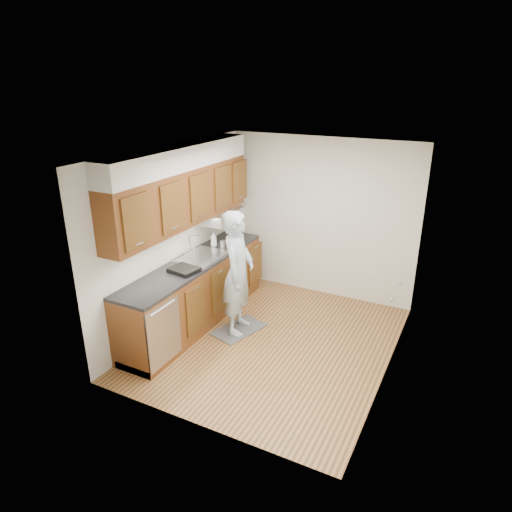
% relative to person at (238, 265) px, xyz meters
% --- Properties ---
extents(floor, '(3.50, 3.50, 0.00)m').
position_rel_person_xyz_m(floor, '(0.55, -0.08, -0.99)').
color(floor, '#A2723D').
rests_on(floor, ground).
extents(ceiling, '(3.50, 3.50, 0.00)m').
position_rel_person_xyz_m(ceiling, '(0.55, -0.08, 1.51)').
color(ceiling, white).
rests_on(ceiling, wall_left).
extents(wall_left, '(0.02, 3.50, 2.50)m').
position_rel_person_xyz_m(wall_left, '(-0.95, -0.08, 0.26)').
color(wall_left, silver).
rests_on(wall_left, floor).
extents(wall_right, '(0.02, 3.50, 2.50)m').
position_rel_person_xyz_m(wall_right, '(2.05, -0.08, 0.26)').
color(wall_right, silver).
rests_on(wall_right, floor).
extents(wall_back, '(3.00, 0.02, 2.50)m').
position_rel_person_xyz_m(wall_back, '(0.55, 1.67, 0.26)').
color(wall_back, silver).
rests_on(wall_back, floor).
extents(counter, '(0.64, 2.80, 1.30)m').
position_rel_person_xyz_m(counter, '(-0.65, -0.08, -0.50)').
color(counter, brown).
rests_on(counter, floor).
extents(upper_cabinets, '(0.47, 2.80, 1.21)m').
position_rel_person_xyz_m(upper_cabinets, '(-0.78, -0.03, 0.96)').
color(upper_cabinets, brown).
rests_on(upper_cabinets, wall_left).
extents(closet_door, '(0.02, 1.22, 2.05)m').
position_rel_person_xyz_m(closet_door, '(2.04, 0.22, 0.04)').
color(closet_door, silver).
rests_on(closet_door, wall_right).
extents(floor_mat, '(0.62, 0.83, 0.01)m').
position_rel_person_xyz_m(floor_mat, '(0.00, 0.00, -0.98)').
color(floor_mat, '#575759').
rests_on(floor_mat, floor).
extents(person, '(0.60, 0.77, 1.94)m').
position_rel_person_xyz_m(person, '(0.00, 0.00, 0.00)').
color(person, '#A1B7C4').
rests_on(person, floor_mat).
extents(soap_bottle_a, '(0.12, 0.12, 0.24)m').
position_rel_person_xyz_m(soap_bottle_a, '(-0.72, 0.56, 0.08)').
color(soap_bottle_a, white).
rests_on(soap_bottle_a, counter).
extents(soap_bottle_b, '(0.09, 0.09, 0.20)m').
position_rel_person_xyz_m(soap_bottle_b, '(-0.56, 0.77, 0.05)').
color(soap_bottle_b, white).
rests_on(soap_bottle_b, counter).
extents(soap_bottle_c, '(0.18, 0.18, 0.16)m').
position_rel_person_xyz_m(soap_bottle_c, '(-0.51, 0.82, 0.04)').
color(soap_bottle_c, white).
rests_on(soap_bottle_c, counter).
extents(steel_can, '(0.07, 0.07, 0.13)m').
position_rel_person_xyz_m(steel_can, '(-0.55, 0.52, 0.02)').
color(steel_can, '#A5A5AA').
rests_on(steel_can, counter).
extents(dish_rack, '(0.39, 0.34, 0.06)m').
position_rel_person_xyz_m(dish_rack, '(-0.57, -0.43, -0.02)').
color(dish_rack, black).
rests_on(dish_rack, counter).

